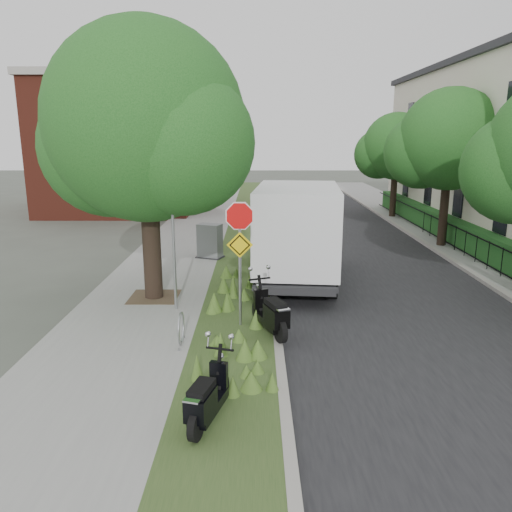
{
  "coord_description": "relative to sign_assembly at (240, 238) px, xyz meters",
  "views": [
    {
      "loc": [
        -1.0,
        -11.13,
        4.72
      ],
      "look_at": [
        -1.01,
        3.04,
        1.3
      ],
      "focal_mm": 35.0,
      "sensor_mm": 36.0,
      "label": 1
    }
  ],
  "objects": [
    {
      "name": "brick_building",
      "position": [
        -8.1,
        21.42,
        1.88
      ],
      "size": [
        9.4,
        10.4,
        8.3
      ],
      "color": "maroon",
      "rests_on": "ground"
    },
    {
      "name": "footpath_far",
      "position": [
        9.6,
        9.42,
        -2.27
      ],
      "size": [
        3.2,
        60.0,
        0.12
      ],
      "primitive_type": "cube",
      "color": "gray",
      "rests_on": "ground"
    },
    {
      "name": "sign_assembly",
      "position": [
        0.0,
        0.0,
        0.0
      ],
      "size": [
        0.94,
        0.08,
        3.22
      ],
      "color": "#A5A8AD",
      "rests_on": "ground"
    },
    {
      "name": "box_truck",
      "position": [
        1.73,
        4.18,
        -0.54
      ],
      "size": [
        2.93,
        6.26,
        2.74
      ],
      "color": "#262628",
      "rests_on": "ground"
    },
    {
      "name": "far_tree_c",
      "position": [
        8.34,
        17.46,
        1.63
      ],
      "size": [
        4.37,
        3.89,
        5.93
      ],
      "color": "black",
      "rests_on": "ground"
    },
    {
      "name": "sidewalk_near",
      "position": [
        -2.85,
        9.42,
        -2.27
      ],
      "size": [
        3.5,
        60.0,
        0.12
      ],
      "primitive_type": "cube",
      "color": "gray",
      "rests_on": "ground"
    },
    {
      "name": "fence_far",
      "position": [
        8.6,
        9.42,
        -1.66
      ],
      "size": [
        0.04,
        24.0,
        1.0
      ],
      "color": "black",
      "rests_on": "ground"
    },
    {
      "name": "kerb_far",
      "position": [
        7.9,
        9.42,
        -2.26
      ],
      "size": [
        0.2,
        60.0,
        0.13
      ],
      "primitive_type": "cube",
      "color": "#9E9991",
      "rests_on": "ground"
    },
    {
      "name": "verge",
      "position": [
        -0.1,
        9.42,
        -2.27
      ],
      "size": [
        2.0,
        60.0,
        0.12
      ],
      "primitive_type": "cube",
      "color": "#334C20",
      "rests_on": "ground"
    },
    {
      "name": "ground",
      "position": [
        1.4,
        -0.58,
        -2.33
      ],
      "size": [
        120.0,
        120.0,
        0.0
      ],
      "primitive_type": "plane",
      "color": "#4C5147",
      "rests_on": "ground"
    },
    {
      "name": "street_tree_main",
      "position": [
        -2.68,
        2.28,
        2.48
      ],
      "size": [
        6.21,
        5.54,
        7.66
      ],
      "color": "black",
      "rests_on": "ground"
    },
    {
      "name": "utility_cabinet",
      "position": [
        -1.4,
        7.12,
        -1.58
      ],
      "size": [
        1.15,
        0.96,
        1.31
      ],
      "color": "#262628",
      "rests_on": "ground"
    },
    {
      "name": "bike_hoop",
      "position": [
        -1.3,
        -1.18,
        -1.83
      ],
      "size": [
        0.06,
        0.78,
        0.77
      ],
      "color": "#A5A8AD",
      "rests_on": "ground"
    },
    {
      "name": "far_tree_b",
      "position": [
        8.34,
        9.46,
        2.04
      ],
      "size": [
        4.83,
        4.31,
        6.56
      ],
      "color": "black",
      "rests_on": "ground"
    },
    {
      "name": "hedge_far",
      "position": [
        9.3,
        9.42,
        -1.66
      ],
      "size": [
        1.0,
        24.0,
        1.1
      ],
      "primitive_type": "cube",
      "color": "#1A491A",
      "rests_on": "footpath_far"
    },
    {
      "name": "scooter_far",
      "position": [
        -0.42,
        -4.46,
        -1.82
      ],
      "size": [
        0.64,
        1.66,
        0.81
      ],
      "color": "black",
      "rests_on": "ground"
    },
    {
      "name": "road",
      "position": [
        4.4,
        9.42,
        -2.32
      ],
      "size": [
        7.0,
        60.0,
        0.01
      ],
      "primitive_type": "cube",
      "color": "black",
      "rests_on": "ground"
    },
    {
      "name": "kerb_near",
      "position": [
        0.9,
        9.42,
        -2.26
      ],
      "size": [
        0.2,
        60.0,
        0.13
      ],
      "primitive_type": "cube",
      "color": "#9E9991",
      "rests_on": "ground"
    },
    {
      "name": "bare_post",
      "position": [
        -1.8,
        1.22,
        -0.21
      ],
      "size": [
        0.08,
        0.08,
        4.0
      ],
      "color": "#A5A8AD",
      "rests_on": "ground"
    },
    {
      "name": "scooter_near",
      "position": [
        0.78,
        -0.67,
        -1.76
      ],
      "size": [
        0.88,
        1.82,
        0.91
      ],
      "color": "black",
      "rests_on": "ground"
    }
  ]
}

